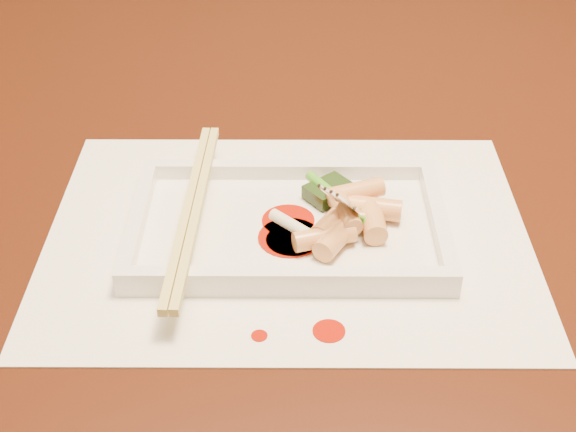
{
  "coord_description": "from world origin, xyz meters",
  "views": [
    {
      "loc": [
        -0.06,
        -0.68,
        1.16
      ],
      "look_at": [
        -0.06,
        -0.15,
        0.77
      ],
      "focal_mm": 50.0,
      "sensor_mm": 36.0,
      "label": 1
    }
  ],
  "objects_px": {
    "table": "(343,223)",
    "fork": "(376,138)",
    "placemat": "(288,234)",
    "chopstick_a": "(188,208)",
    "plate_base": "(288,229)"
  },
  "relations": [
    {
      "from": "table",
      "to": "plate_base",
      "type": "relative_size",
      "value": 5.38
    },
    {
      "from": "table",
      "to": "placemat",
      "type": "bearing_deg",
      "value": -111.04
    },
    {
      "from": "table",
      "to": "chopstick_a",
      "type": "distance_m",
      "value": 0.24
    },
    {
      "from": "plate_base",
      "to": "fork",
      "type": "bearing_deg",
      "value": 14.42
    },
    {
      "from": "table",
      "to": "chopstick_a",
      "type": "height_order",
      "value": "chopstick_a"
    },
    {
      "from": "table",
      "to": "fork",
      "type": "xyz_separation_m",
      "value": [
        0.01,
        -0.13,
        0.18
      ]
    },
    {
      "from": "table",
      "to": "placemat",
      "type": "relative_size",
      "value": 3.5
    },
    {
      "from": "placemat",
      "to": "fork",
      "type": "bearing_deg",
      "value": 14.42
    },
    {
      "from": "table",
      "to": "placemat",
      "type": "height_order",
      "value": "placemat"
    },
    {
      "from": "placemat",
      "to": "plate_base",
      "type": "bearing_deg",
      "value": 0.0
    },
    {
      "from": "table",
      "to": "placemat",
      "type": "xyz_separation_m",
      "value": [
        -0.06,
        -0.15,
        0.1
      ]
    },
    {
      "from": "placemat",
      "to": "chopstick_a",
      "type": "relative_size",
      "value": 1.61
    },
    {
      "from": "placemat",
      "to": "chopstick_a",
      "type": "xyz_separation_m",
      "value": [
        -0.08,
        0.0,
        0.03
      ]
    },
    {
      "from": "table",
      "to": "fork",
      "type": "bearing_deg",
      "value": -84.81
    },
    {
      "from": "fork",
      "to": "placemat",
      "type": "bearing_deg",
      "value": -165.58
    }
  ]
}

